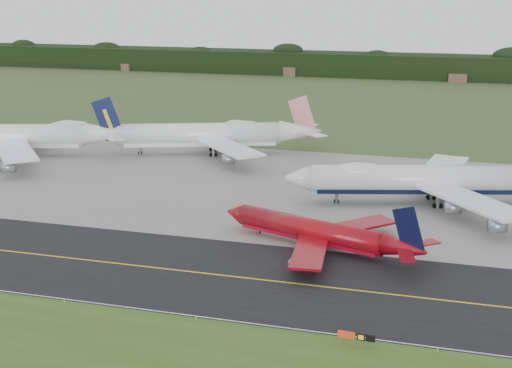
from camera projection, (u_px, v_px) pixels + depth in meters
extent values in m
plane|color=#314D24|center=(256.00, 269.00, 120.84)|extent=(600.00, 600.00, 0.00)
cube|color=black|center=(249.00, 278.00, 117.13)|extent=(400.00, 32.00, 0.02)
cube|color=gray|center=(315.00, 190.00, 168.10)|extent=(400.00, 78.00, 0.01)
cube|color=yellow|center=(249.00, 278.00, 117.12)|extent=(400.00, 0.40, 0.00)
cube|color=silver|center=(219.00, 319.00, 102.76)|extent=(400.00, 0.25, 0.00)
cube|color=black|center=(399.00, 66.00, 374.06)|extent=(700.00, 24.00, 12.00)
cylinder|color=white|center=(419.00, 179.00, 155.76)|extent=(46.81, 17.93, 5.95)
cube|color=black|center=(418.00, 187.00, 156.28)|extent=(44.16, 15.89, 2.08)
cone|color=white|center=(298.00, 178.00, 156.12)|extent=(7.21, 7.27, 5.95)
ellipsoid|color=white|center=(359.00, 171.00, 155.50)|extent=(13.04, 8.04, 3.79)
cube|color=white|center=(472.00, 201.00, 143.16)|extent=(23.55, 25.74, 0.51)
cube|color=white|center=(441.00, 168.00, 168.71)|extent=(12.91, 27.59, 0.51)
cylinder|color=gray|center=(453.00, 208.00, 144.20)|extent=(3.79, 3.26, 2.50)
cylinder|color=gray|center=(426.00, 176.00, 168.64)|extent=(3.79, 3.26, 2.50)
cylinder|color=gray|center=(497.00, 226.00, 133.02)|extent=(3.79, 3.26, 2.50)
cylinder|color=gray|center=(437.00, 164.00, 179.67)|extent=(3.79, 3.26, 2.50)
cylinder|color=black|center=(336.00, 201.00, 157.41)|extent=(1.16, 0.74, 1.07)
cylinder|color=slate|center=(438.00, 199.00, 153.57)|extent=(1.02, 1.02, 3.98)
cylinder|color=black|center=(438.00, 206.00, 153.96)|extent=(1.17, 0.80, 1.07)
cylinder|color=slate|center=(431.00, 191.00, 159.88)|extent=(1.02, 1.02, 3.98)
cylinder|color=black|center=(431.00, 197.00, 160.27)|extent=(1.17, 0.80, 1.07)
cylinder|color=maroon|center=(309.00, 229.00, 131.00)|extent=(29.49, 13.61, 4.04)
cube|color=maroon|center=(309.00, 236.00, 131.35)|extent=(27.75, 12.17, 1.41)
cone|color=maroon|center=(236.00, 213.00, 140.28)|extent=(4.85, 5.04, 4.04)
cone|color=maroon|center=(405.00, 248.00, 120.49)|extent=(8.76, 6.40, 4.04)
cube|color=maroon|center=(310.00, 251.00, 121.81)|extent=(7.04, 17.07, 0.45)
cube|color=maroon|center=(355.00, 226.00, 134.91)|extent=(15.44, 15.67, 0.45)
cube|color=black|center=(409.00, 232.00, 119.36)|extent=(6.13, 2.40, 9.19)
cylinder|color=gray|center=(296.00, 264.00, 119.14)|extent=(2.64, 2.33, 1.70)
cylinder|color=gray|center=(363.00, 225.00, 138.50)|extent=(2.64, 2.33, 1.70)
cylinder|color=black|center=(259.00, 232.00, 138.06)|extent=(0.79, 0.55, 0.73)
cylinder|color=slate|center=(314.00, 246.00, 128.53)|extent=(0.72, 0.72, 2.08)
cylinder|color=black|center=(314.00, 250.00, 128.71)|extent=(0.81, 0.58, 0.73)
cylinder|color=slate|center=(326.00, 240.00, 132.03)|extent=(0.72, 0.72, 2.08)
cylinder|color=black|center=(326.00, 243.00, 132.21)|extent=(0.81, 0.58, 0.73)
cylinder|color=white|center=(1.00, 135.00, 200.16)|extent=(47.05, 18.86, 6.33)
cube|color=white|center=(1.00, 142.00, 200.71)|extent=(44.35, 16.70, 2.22)
cone|color=white|center=(106.00, 134.00, 199.96)|extent=(13.68, 9.46, 6.33)
cube|color=white|center=(15.00, 150.00, 186.88)|extent=(24.81, 26.88, 0.56)
cube|color=white|center=(46.00, 130.00, 214.00)|extent=(12.93, 29.15, 0.56)
cube|color=#0E163E|center=(108.00, 119.00, 198.84)|extent=(8.67, 2.89, 12.77)
cylinder|color=gray|center=(2.00, 156.00, 187.94)|extent=(4.05, 3.50, 2.66)
cylinder|color=gray|center=(33.00, 136.00, 213.88)|extent=(4.05, 3.50, 2.66)
cylinder|color=gray|center=(8.00, 168.00, 176.14)|extent=(4.05, 3.50, 2.66)
cylinder|color=gray|center=(63.00, 128.00, 225.66)|extent=(4.05, 3.50, 2.66)
cylinder|color=slate|center=(11.00, 152.00, 197.84)|extent=(1.09, 1.09, 4.01)
cylinder|color=black|center=(12.00, 157.00, 198.23)|extent=(1.25, 0.86, 1.14)
cylinder|color=slate|center=(19.00, 146.00, 204.55)|extent=(1.09, 1.09, 4.01)
cylinder|color=black|center=(20.00, 151.00, 204.94)|extent=(1.25, 0.86, 1.14)
cylinder|color=white|center=(200.00, 134.00, 202.28)|extent=(44.63, 20.96, 6.27)
cube|color=white|center=(200.00, 141.00, 202.82)|extent=(41.98, 18.73, 2.19)
cone|color=white|center=(110.00, 135.00, 200.74)|extent=(7.41, 7.79, 6.27)
cone|color=white|center=(300.00, 131.00, 203.88)|extent=(13.32, 9.88, 6.27)
cube|color=white|center=(229.00, 147.00, 190.63)|extent=(23.92, 24.15, 0.56)
cube|color=white|center=(227.00, 129.00, 215.48)|extent=(10.59, 26.51, 0.56)
cube|color=#B0110C|center=(303.00, 117.00, 202.83)|extent=(8.32, 3.36, 12.46)
cylinder|color=gray|center=(229.00, 159.00, 185.12)|extent=(4.10, 3.62, 2.63)
cylinder|color=gray|center=(225.00, 130.00, 221.86)|extent=(4.10, 3.62, 2.63)
cylinder|color=black|center=(140.00, 153.00, 202.65)|extent=(1.23, 0.85, 1.13)
cylinder|color=slate|center=(213.00, 150.00, 200.22)|extent=(1.12, 1.12, 3.95)
cylinder|color=black|center=(213.00, 155.00, 200.60)|extent=(1.25, 0.91, 1.13)
cylinder|color=slate|center=(213.00, 145.00, 206.85)|extent=(1.12, 1.12, 3.95)
cylinder|color=black|center=(213.00, 149.00, 207.22)|extent=(1.25, 0.91, 1.13)
cylinder|color=slate|center=(344.00, 340.00, 95.97)|extent=(0.13, 0.13, 0.74)
cylinder|color=slate|center=(367.00, 344.00, 94.96)|extent=(0.13, 0.13, 0.74)
cube|color=#AF2A0D|center=(346.00, 335.00, 95.65)|extent=(2.33, 0.33, 0.95)
cube|color=black|center=(361.00, 337.00, 95.00)|extent=(1.07, 0.26, 0.95)
cube|color=black|center=(370.00, 338.00, 94.60)|extent=(1.28, 0.27, 0.95)
cylinder|color=yellow|center=(64.00, 301.00, 108.20)|extent=(0.16, 0.16, 0.50)
cylinder|color=yellow|center=(196.00, 318.00, 102.58)|extent=(0.16, 0.16, 0.50)
cylinder|color=yellow|center=(438.00, 350.00, 93.66)|extent=(0.16, 0.16, 0.50)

